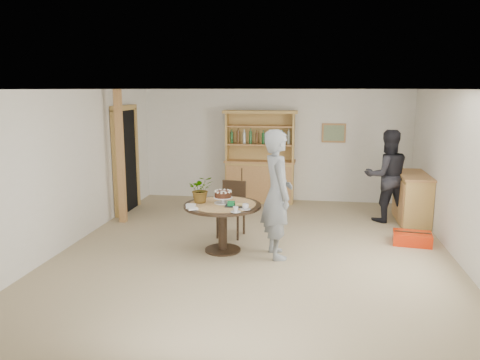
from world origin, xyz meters
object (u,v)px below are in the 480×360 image
object	(u,v)px
dining_chair	(232,205)
teen_boy	(277,194)
adult_person	(387,176)
red_suitcase	(412,238)
hutch	(260,171)
sideboard	(412,198)
dining_table	(223,214)

from	to	relation	value
dining_chair	teen_boy	xyz separation A→B (m)	(0.84, -0.93, 0.43)
adult_person	red_suitcase	world-z (taller)	adult_person
hutch	red_suitcase	xyz separation A→B (m)	(2.80, -2.58, -0.59)
hutch	adult_person	bearing A→B (deg)	-25.12
dining_chair	red_suitcase	world-z (taller)	dining_chair
sideboard	red_suitcase	bearing A→B (deg)	-100.19
dining_table	red_suitcase	world-z (taller)	dining_table
sideboard	teen_boy	size ratio (longest dim) A/B	0.65
sideboard	teen_boy	bearing A→B (deg)	-137.33
dining_chair	red_suitcase	xyz separation A→B (m)	(3.00, -0.05, -0.43)
sideboard	dining_chair	size ratio (longest dim) A/B	1.33
dining_table	teen_boy	xyz separation A→B (m)	(0.85, -0.10, 0.36)
sideboard	red_suitcase	world-z (taller)	sideboard
sideboard	red_suitcase	size ratio (longest dim) A/B	1.95
teen_boy	hutch	bearing A→B (deg)	-8.97
dining_table	dining_chair	size ratio (longest dim) A/B	1.27
adult_person	red_suitcase	xyz separation A→B (m)	(0.24, -1.38, -0.78)
teen_boy	adult_person	xyz separation A→B (m)	(1.92, 2.25, -0.09)
adult_person	dining_table	bearing A→B (deg)	25.85
dining_chair	adult_person	size ratio (longest dim) A/B	0.54
teen_boy	adult_person	size ratio (longest dim) A/B	1.10
dining_table	adult_person	xyz separation A→B (m)	(2.77, 2.15, 0.28)
dining_table	teen_boy	bearing A→B (deg)	-6.71
adult_person	red_suitcase	distance (m)	1.60
sideboard	dining_table	size ratio (longest dim) A/B	1.05
hutch	sideboard	xyz separation A→B (m)	(3.04, -1.24, -0.22)
adult_person	hutch	bearing A→B (deg)	-37.15
red_suitcase	dining_chair	bearing A→B (deg)	-173.49
sideboard	dining_chair	world-z (taller)	dining_chair
dining_table	dining_chair	xyz separation A→B (m)	(0.01, 0.83, -0.07)
sideboard	adult_person	world-z (taller)	adult_person
hutch	dining_table	distance (m)	3.36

